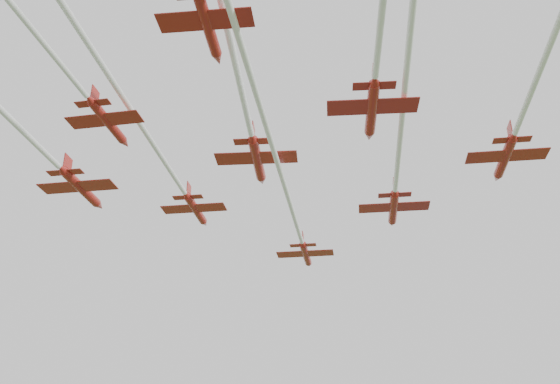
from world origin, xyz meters
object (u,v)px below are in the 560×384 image
at_px(jet_row3_left, 14,123).
at_px(jet_row4_right, 378,45).
at_px(jet_row3_mid, 247,113).
at_px(jet_row4_left, 58,60).
at_px(jet_row2_right, 398,159).
at_px(jet_row2_left, 173,174).
at_px(jet_lead, 292,211).
at_px(jet_row3_right, 544,60).

distance_m(jet_row3_left, jet_row4_right, 38.36).
distance_m(jet_row3_mid, jet_row4_left, 19.47).
relative_size(jet_row2_right, jet_row3_left, 0.95).
xyz_separation_m(jet_row2_left, jet_row2_right, (28.33, 6.19, -1.14)).
distance_m(jet_lead, jet_row2_left, 17.28).
height_order(jet_lead, jet_row3_mid, jet_row3_mid).
distance_m(jet_row2_left, jet_row3_right, 46.58).
distance_m(jet_row3_left, jet_row3_mid, 24.34).
distance_m(jet_row3_right, jet_row4_right, 14.92).
distance_m(jet_lead, jet_row3_right, 40.54).
xyz_separation_m(jet_row3_mid, jet_row4_left, (-11.27, -15.87, -0.60)).
height_order(jet_row3_left, jet_row4_right, jet_row4_right).
height_order(jet_row3_left, jet_row3_right, jet_row3_left).
relative_size(jet_row2_right, jet_row3_right, 0.90).
relative_size(jet_lead, jet_row2_right, 1.11).
relative_size(jet_row2_left, jet_row3_mid, 1.05).
xyz_separation_m(jet_row3_left, jet_row3_right, (51.19, 11.76, -0.06)).
distance_m(jet_row2_left, jet_row3_left, 21.83).
relative_size(jet_lead, jet_row4_left, 1.42).
relative_size(jet_row3_right, jet_row4_right, 1.42).
bearing_deg(jet_row3_right, jet_row4_left, -173.90).
xyz_separation_m(jet_row3_right, jet_row4_left, (-40.52, -17.22, 0.90)).
xyz_separation_m(jet_row2_left, jet_row3_mid, (16.35, -10.54, -1.09)).
xyz_separation_m(jet_lead, jet_row4_left, (-6.41, -39.13, 0.54)).
height_order(jet_lead, jet_row4_left, jet_row4_left).
relative_size(jet_lead, jet_row2_left, 1.30).
xyz_separation_m(jet_row2_left, jet_row3_left, (-5.60, -20.95, -2.54)).
xyz_separation_m(jet_row2_right, jet_row4_right, (4.11, -22.37, -0.55)).
bearing_deg(jet_row4_right, jet_row3_left, 166.94).
bearing_deg(jet_row4_right, jet_lead, 105.75).
height_order(jet_row2_left, jet_row3_mid, jet_row2_left).
xyz_separation_m(jet_row4_left, jet_row4_right, (27.37, 10.23, -0.00)).
distance_m(jet_lead, jet_row3_left, 37.76).
relative_size(jet_lead, jet_row3_mid, 1.36).
distance_m(jet_row2_right, jet_row4_right, 22.75).
height_order(jet_lead, jet_row3_left, jet_lead).
relative_size(jet_row4_left, jet_row4_right, 1.00).
relative_size(jet_lead, jet_row3_left, 1.05).
xyz_separation_m(jet_row3_mid, jet_row3_right, (29.24, 1.35, -1.50)).
relative_size(jet_row3_mid, jet_row4_left, 1.04).
height_order(jet_lead, jet_row4_right, jet_row4_right).
bearing_deg(jet_row3_left, jet_lead, 47.46).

